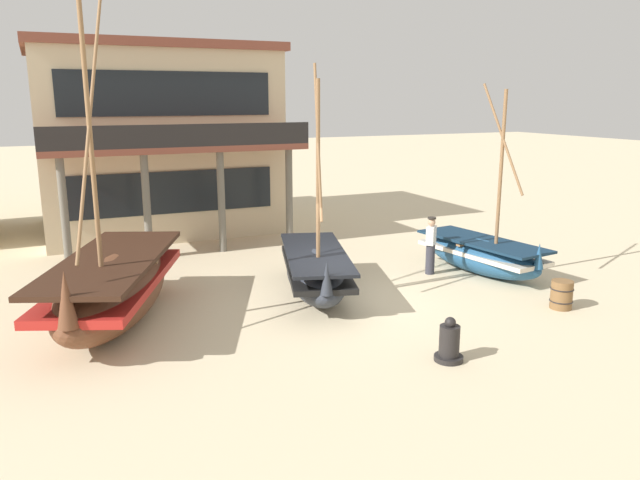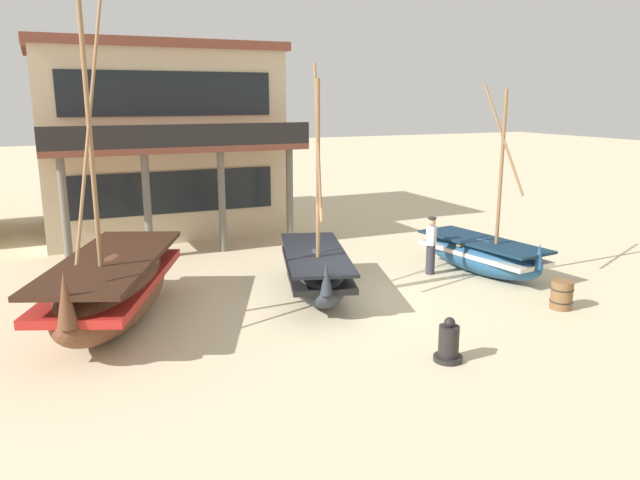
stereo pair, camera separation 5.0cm
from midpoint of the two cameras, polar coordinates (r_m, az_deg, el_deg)
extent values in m
plane|color=beige|center=(15.53, 1.63, -5.80)|extent=(120.00, 120.00, 0.00)
ellipsoid|color=#2D333D|center=(16.04, -0.33, -3.04)|extent=(2.82, 4.86, 1.15)
cube|color=black|center=(16.00, -0.33, -2.54)|extent=(2.78, 4.69, 0.14)
cube|color=black|center=(15.90, -0.33, -1.21)|extent=(2.84, 4.79, 0.08)
cone|color=#2D333D|center=(13.78, 0.70, -3.52)|extent=(0.37, 0.37, 0.80)
cylinder|color=olive|center=(14.95, -0.09, 5.82)|extent=(0.10, 0.10, 4.67)
cylinder|color=olive|center=(14.87, -0.09, 9.17)|extent=(0.51, 1.41, 3.69)
cube|color=olive|center=(16.27, -0.47, -1.34)|extent=(1.39, 0.58, 0.06)
ellipsoid|color=brown|center=(14.70, -18.54, -4.44)|extent=(3.99, 5.96, 1.54)
cube|color=red|center=(14.64, -18.59, -3.72)|extent=(3.92, 5.76, 0.19)
cube|color=#351E13|center=(14.51, -18.74, -1.77)|extent=(4.00, 5.88, 0.11)
cone|color=brown|center=(12.06, -22.46, -5.12)|extent=(0.51, 0.51, 1.08)
cylinder|color=olive|center=(13.43, -20.46, 8.67)|extent=(0.10, 0.10, 6.20)
cylinder|color=olive|center=(13.41, -20.57, 10.03)|extent=(1.14, 2.56, 5.20)
cube|color=olive|center=(14.94, -18.22, -1.98)|extent=(1.76, 0.87, 0.06)
ellipsoid|color=#23517A|center=(18.55, 14.86, -1.49)|extent=(1.91, 4.30, 1.00)
cube|color=silver|center=(18.52, 14.88, -1.12)|extent=(1.90, 4.14, 0.12)
cube|color=#132C43|center=(18.44, 14.94, -0.11)|extent=(1.94, 4.23, 0.07)
cone|color=#23517A|center=(17.19, 19.77, -1.43)|extent=(0.31, 0.31, 0.70)
cylinder|color=olive|center=(17.76, 16.55, 5.92)|extent=(0.10, 0.10, 4.56)
cylinder|color=olive|center=(17.67, 16.75, 9.01)|extent=(0.29, 1.65, 2.96)
cube|color=olive|center=(18.67, 14.23, -0.25)|extent=(1.32, 0.33, 0.06)
cylinder|color=#33333D|center=(18.14, 10.30, -1.77)|extent=(0.26, 0.26, 0.88)
cube|color=silver|center=(17.98, 10.39, 0.41)|extent=(0.42, 0.40, 0.54)
sphere|color=tan|center=(17.90, 10.44, 1.63)|extent=(0.22, 0.22, 0.22)
cylinder|color=#2D2823|center=(17.88, 10.46, 2.01)|extent=(0.24, 0.24, 0.05)
cylinder|color=black|center=(12.48, 11.91, -10.70)|extent=(0.57, 0.57, 0.10)
cylinder|color=black|center=(12.35, 11.99, -9.17)|extent=(0.40, 0.40, 0.62)
sphere|color=black|center=(12.21, 12.07, -7.52)|extent=(0.22, 0.22, 0.22)
cylinder|color=brown|center=(16.09, 21.62, -4.76)|extent=(0.52, 0.52, 0.70)
torus|color=black|center=(16.05, 21.67, -4.24)|extent=(0.56, 0.56, 0.03)
torus|color=black|center=(16.14, 21.58, -5.29)|extent=(0.56, 0.56, 0.03)
cube|color=beige|center=(25.08, -15.05, 8.76)|extent=(8.42, 6.76, 6.66)
cube|color=brown|center=(25.09, -15.54, 16.70)|extent=(8.75, 7.03, 0.30)
cube|color=black|center=(21.90, -13.31, 4.34)|extent=(7.07, 0.06, 1.46)
cube|color=black|center=(21.67, -13.78, 13.07)|extent=(7.07, 0.06, 1.46)
cube|color=brown|center=(20.74, -12.98, 8.34)|extent=(8.42, 2.08, 0.20)
cylinder|color=#666056|center=(19.82, -22.55, 2.31)|extent=(0.24, 0.24, 3.33)
cylinder|color=#666056|center=(20.03, -15.67, 2.93)|extent=(0.24, 0.24, 3.33)
cylinder|color=#666056|center=(20.52, -9.03, 3.49)|extent=(0.24, 0.24, 3.33)
cylinder|color=#666056|center=(21.27, -2.77, 3.97)|extent=(0.24, 0.24, 3.33)
cube|color=black|center=(19.73, -12.45, 9.45)|extent=(8.42, 0.08, 0.70)
camera|label=1|loc=(0.03, -89.91, 0.02)|focal=34.44mm
camera|label=2|loc=(0.03, 90.09, -0.02)|focal=34.44mm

